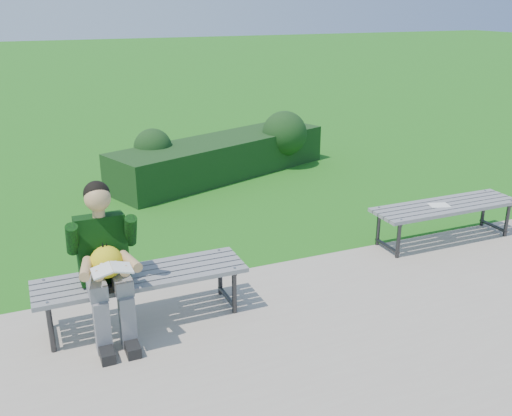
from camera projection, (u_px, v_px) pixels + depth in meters
ground at (270, 266)px, 6.11m from camera, size 80.00×80.00×0.00m
walkway at (360, 352)px, 4.60m from camera, size 30.00×3.50×0.02m
hedge at (227, 153)px, 9.23m from camera, size 3.89×2.23×0.95m
bench_left at (142, 280)px, 4.91m from camera, size 1.80×0.50×0.46m
bench_right at (446, 209)px, 6.59m from camera, size 1.80×0.50×0.46m
seated_boy at (105, 259)px, 4.61m from camera, size 0.56×0.76×1.31m
paper_sheet at (439, 205)px, 6.53m from camera, size 0.26×0.21×0.01m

